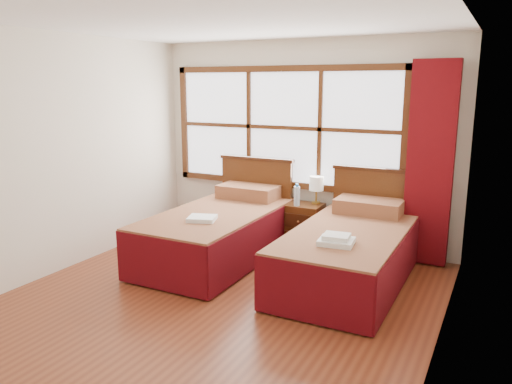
% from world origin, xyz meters
% --- Properties ---
extents(floor, '(4.50, 4.50, 0.00)m').
position_xyz_m(floor, '(0.00, 0.00, 0.00)').
color(floor, brown).
rests_on(floor, ground).
extents(ceiling, '(4.50, 4.50, 0.00)m').
position_xyz_m(ceiling, '(0.00, 0.00, 2.60)').
color(ceiling, white).
rests_on(ceiling, wall_back).
extents(wall_back, '(4.00, 0.00, 4.00)m').
position_xyz_m(wall_back, '(0.00, 2.25, 1.30)').
color(wall_back, silver).
rests_on(wall_back, floor).
extents(wall_left, '(0.00, 4.50, 4.50)m').
position_xyz_m(wall_left, '(-2.00, 0.00, 1.30)').
color(wall_left, silver).
rests_on(wall_left, floor).
extents(wall_right, '(0.00, 4.50, 4.50)m').
position_xyz_m(wall_right, '(2.00, 0.00, 1.30)').
color(wall_right, silver).
rests_on(wall_right, floor).
extents(window, '(3.16, 0.06, 1.56)m').
position_xyz_m(window, '(-0.25, 2.21, 1.50)').
color(window, white).
rests_on(window, wall_back).
extents(curtain, '(0.50, 0.16, 2.30)m').
position_xyz_m(curtain, '(1.60, 2.11, 1.17)').
color(curtain, '#660A0F').
rests_on(curtain, wall_back).
extents(bed_left, '(1.13, 2.19, 1.10)m').
position_xyz_m(bed_left, '(-0.61, 1.20, 0.33)').
color(bed_left, '#37190B').
rests_on(bed_left, floor).
extents(bed_right, '(1.11, 2.14, 1.08)m').
position_xyz_m(bed_right, '(0.99, 1.20, 0.33)').
color(bed_right, '#37190B').
rests_on(bed_right, floor).
extents(nightstand, '(0.43, 0.42, 0.57)m').
position_xyz_m(nightstand, '(0.15, 1.99, 0.29)').
color(nightstand, '#4C2710').
rests_on(nightstand, floor).
extents(towels_left, '(0.36, 0.34, 0.05)m').
position_xyz_m(towels_left, '(-0.55, 0.72, 0.61)').
color(towels_left, white).
rests_on(towels_left, bed_left).
extents(towels_right, '(0.35, 0.32, 0.10)m').
position_xyz_m(towels_right, '(1.01, 0.63, 0.62)').
color(towels_right, white).
rests_on(towels_right, bed_right).
extents(lamp, '(0.18, 0.18, 0.35)m').
position_xyz_m(lamp, '(0.26, 2.11, 0.82)').
color(lamp, gold).
rests_on(lamp, nightstand).
extents(bottle_near, '(0.07, 0.07, 0.27)m').
position_xyz_m(bottle_near, '(0.09, 1.89, 0.69)').
color(bottle_near, silver).
rests_on(bottle_near, nightstand).
extents(bottle_far, '(0.07, 0.07, 0.27)m').
position_xyz_m(bottle_far, '(0.07, 1.92, 0.69)').
color(bottle_far, silver).
rests_on(bottle_far, nightstand).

